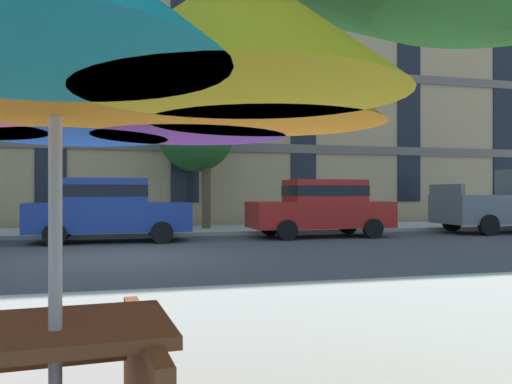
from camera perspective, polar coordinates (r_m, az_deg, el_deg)
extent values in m
plane|color=#424244|center=(11.57, -14.52, -6.93)|extent=(120.00, 120.00, 0.00)
cube|color=#B2ADA3|center=(18.33, -14.63, -4.20)|extent=(56.00, 3.60, 0.12)
cube|color=tan|center=(27.73, -14.69, 17.18)|extent=(39.44, 12.00, 19.20)
cube|color=#6B6056|center=(20.52, -14.65, 5.02)|extent=(38.65, 0.08, 0.36)
cube|color=#6B6056|center=(21.05, -14.65, 13.73)|extent=(38.65, 0.08, 0.36)
cube|color=black|center=(28.15, 25.42, 17.77)|extent=(1.10, 0.06, 18.00)
cube|color=navy|center=(15.20, -15.66, -2.64)|extent=(4.40, 1.76, 0.80)
cube|color=navy|center=(15.19, -16.22, 0.15)|extent=(2.30, 1.55, 0.68)
cube|color=black|center=(15.19, -16.22, 0.15)|extent=(2.32, 1.57, 0.32)
cylinder|color=black|center=(16.14, -10.75, -3.91)|extent=(0.60, 0.22, 0.60)
cylinder|color=black|center=(14.39, -10.25, -4.38)|extent=(0.60, 0.22, 0.60)
cylinder|color=black|center=(16.18, -20.46, -3.90)|extent=(0.60, 0.22, 0.60)
cylinder|color=black|center=(14.43, -21.14, -4.36)|extent=(0.60, 0.22, 0.60)
cube|color=#B21E19|center=(16.37, 6.99, -2.45)|extent=(4.40, 1.76, 0.80)
cube|color=#B21E19|center=(16.41, 7.48, 0.14)|extent=(2.30, 1.55, 0.68)
cube|color=black|center=(16.41, 7.48, 0.14)|extent=(2.32, 1.57, 0.32)
cylinder|color=black|center=(15.10, 3.41, -4.18)|extent=(0.60, 0.22, 0.60)
cylinder|color=black|center=(16.78, 1.53, -3.77)|extent=(0.60, 0.22, 0.60)
cylinder|color=black|center=(16.16, 12.66, -3.90)|extent=(0.60, 0.22, 0.60)
cylinder|color=black|center=(17.74, 10.03, -3.56)|extent=(0.60, 0.22, 0.60)
cube|color=slate|center=(20.04, 25.90, -1.67)|extent=(5.10, 1.90, 0.96)
cube|color=slate|center=(18.52, 20.09, 0.24)|extent=(0.16, 1.75, 0.36)
cylinder|color=black|center=(18.32, 24.08, -3.32)|extent=(0.68, 0.22, 0.68)
cylinder|color=black|center=(19.84, 20.63, -3.07)|extent=(0.68, 0.22, 0.68)
cylinder|color=brown|center=(18.53, -5.45, -0.46)|extent=(0.31, 0.31, 2.51)
sphere|color=#236023|center=(18.56, -5.97, 6.12)|extent=(2.27, 2.27, 2.27)
sphere|color=#236023|center=(18.92, -6.59, 6.39)|extent=(2.76, 2.76, 2.76)
cylinder|color=silver|center=(2.52, -21.08, -6.62)|extent=(0.06, 0.06, 2.19)
cone|color=orange|center=(2.65, 1.17, 12.48)|extent=(1.18, 1.18, 0.47)
cone|color=#662D9E|center=(3.26, -7.23, 10.10)|extent=(1.18, 1.18, 0.47)
cone|color=blue|center=(3.53, -19.31, 9.33)|extent=(1.18, 1.18, 0.47)
cone|color=yellow|center=(1.93, -1.49, 17.32)|extent=(1.18, 1.18, 0.47)
cone|color=orange|center=(2.57, -21.07, 13.77)|extent=(1.47, 1.47, 0.55)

